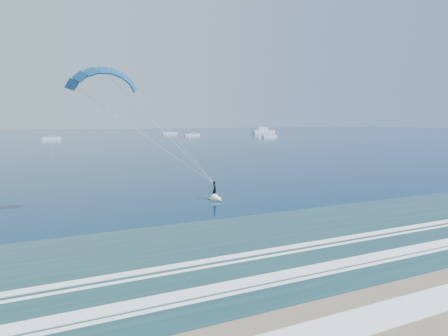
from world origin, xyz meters
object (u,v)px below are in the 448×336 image
kitesurfer_rig (162,131)px  sailboat_4 (170,133)px  sailboat_3 (51,139)px  motor_yacht (263,131)px  sailboat_5 (192,135)px  sailboat_6 (269,136)px

kitesurfer_rig → sailboat_4: kitesurfer_rig is taller
sailboat_4 → sailboat_3: bearing=-143.9°
sailboat_4 → motor_yacht: bearing=-15.0°
kitesurfer_rig → motor_yacht: kitesurfer_rig is taller
kitesurfer_rig → sailboat_5: kitesurfer_rig is taller
kitesurfer_rig → sailboat_6: bearing=54.1°
sailboat_5 → sailboat_6: 49.16m
sailboat_3 → sailboat_6: (106.33, -20.35, 0.00)m
kitesurfer_rig → sailboat_3: bearing=91.3°
kitesurfer_rig → motor_yacht: (134.43, 200.61, -6.01)m
sailboat_5 → sailboat_4: bearing=93.5°
sailboat_6 → sailboat_4: bearing=112.3°
sailboat_3 → sailboat_5: size_ratio=0.88×
sailboat_3 → motor_yacht: bearing=15.4°
sailboat_4 → sailboat_6: bearing=-67.7°
sailboat_3 → sailboat_6: 108.26m
sailboat_3 → sailboat_5: 80.07m
motor_yacht → sailboat_3: (-138.05, -38.15, -1.09)m
sailboat_4 → sailboat_5: size_ratio=1.04×
kitesurfer_rig → sailboat_5: size_ratio=1.38×
kitesurfer_rig → motor_yacht: size_ratio=1.07×
kitesurfer_rig → sailboat_3: size_ratio=1.58×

